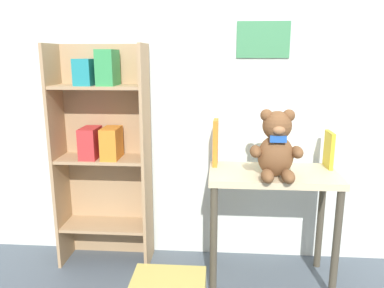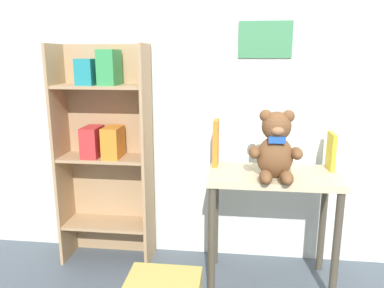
% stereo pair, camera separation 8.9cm
% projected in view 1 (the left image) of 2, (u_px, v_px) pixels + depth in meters
% --- Properties ---
extents(wall_back, '(4.80, 0.07, 2.50)m').
position_uv_depth(wall_back, '(254.00, 59.00, 2.20)').
color(wall_back, silver).
rests_on(wall_back, ground_plane).
extents(bookshelf_side, '(0.55, 0.24, 1.34)m').
position_uv_depth(bookshelf_side, '(104.00, 144.00, 2.25)').
color(bookshelf_side, tan).
rests_on(bookshelf_side, ground_plane).
extents(display_table, '(0.70, 0.37, 0.65)m').
position_uv_depth(display_table, '(272.00, 192.00, 2.06)').
color(display_table, beige).
rests_on(display_table, ground_plane).
extents(teddy_bear, '(0.27, 0.25, 0.35)m').
position_uv_depth(teddy_bear, '(276.00, 147.00, 1.92)').
color(teddy_bear, brown).
rests_on(teddy_bear, display_table).
extents(book_standing_orange, '(0.03, 0.11, 0.27)m').
position_uv_depth(book_standing_orange, '(216.00, 143.00, 2.13)').
color(book_standing_orange, orange).
rests_on(book_standing_orange, display_table).
extents(book_standing_teal, '(0.03, 0.12, 0.18)m').
position_uv_depth(book_standing_teal, '(272.00, 151.00, 2.11)').
color(book_standing_teal, teal).
rests_on(book_standing_teal, display_table).
extents(book_standing_yellow, '(0.02, 0.14, 0.21)m').
position_uv_depth(book_standing_yellow, '(329.00, 150.00, 2.10)').
color(book_standing_yellow, gold).
rests_on(book_standing_yellow, display_table).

